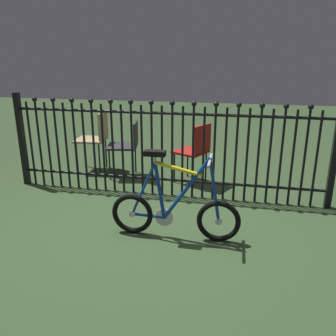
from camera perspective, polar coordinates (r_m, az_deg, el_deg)
The scene contains 6 objects.
ground_plane at distance 3.79m, azimuth -3.26°, elevation -8.89°, with size 20.00×20.00×0.00m, color #334B2A.
iron_fence at distance 4.32m, azimuth -1.41°, elevation 3.58°, with size 4.01×0.07×1.26m.
bicycle at distance 3.38m, azimuth 1.03°, elevation -6.91°, with size 1.27×0.40×0.87m.
chair_charcoal at distance 5.07m, azimuth -6.66°, elevation 4.13°, with size 0.50×0.49×0.82m.
chair_red at distance 4.76m, azimuth 4.52°, elevation 3.31°, with size 0.54×0.54×0.84m.
chair_tan at distance 5.39m, azimuth -11.75°, elevation 5.29°, with size 0.48×0.47×0.91m.
Camera 1 is at (0.90, -3.26, 1.71)m, focal length 37.09 mm.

